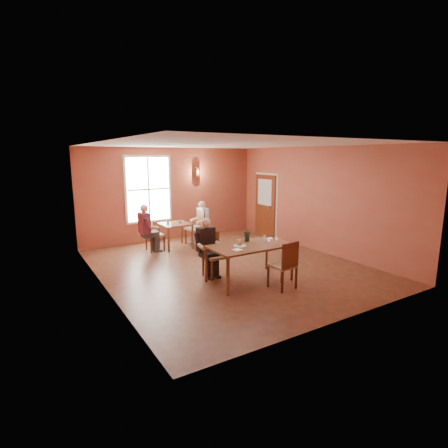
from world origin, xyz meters
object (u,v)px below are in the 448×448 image
diner_main (216,250)px  diner_white (196,224)px  diner_maroon (154,228)px  chair_diner_main (215,255)px  main_table (249,263)px  chair_diner_white (195,228)px  chair_empty (282,265)px  second_table (176,236)px  chair_diner_maroon (155,234)px

diner_main → diner_white: 3.05m
diner_white → diner_maroon: size_ratio=0.96×
chair_diner_main → diner_white: diner_white is taller
main_table → chair_diner_white: (0.43, 3.52, 0.12)m
diner_white → main_table: bearing=172.6°
chair_empty → second_table: 4.25m
main_table → chair_diner_main: 0.83m
chair_diner_main → main_table: bearing=127.6°
diner_main → chair_diner_maroon: size_ratio=1.30×
second_table → main_table: bearing=-86.4°
diner_main → chair_empty: 1.57m
diner_main → chair_diner_maroon: (-0.37, 2.90, -0.15)m
diner_white → chair_empty: bearing=178.5°
diner_maroon → chair_diner_main: bearing=8.0°
main_table → second_table: (-0.22, 3.52, -0.04)m
chair_diner_main → second_table: size_ratio=1.20×
chair_empty → second_table: bearing=92.5°
chair_diner_main → chair_diner_maroon: (-0.37, 2.87, -0.01)m
diner_main → diner_white: size_ratio=1.00×
main_table → chair_empty: (0.35, -0.69, 0.10)m
chair_empty → diner_maroon: 4.40m
chair_diner_maroon → diner_maroon: diner_maroon is taller
diner_white → chair_diner_maroon: size_ratio=1.30×
chair_diner_main → diner_main: bearing=90.0°
second_table → chair_diner_maroon: chair_diner_maroon is taller
chair_diner_white → diner_white: 0.12m
diner_white → chair_diner_maroon: 1.34m
chair_empty → diner_maroon: size_ratio=0.76×
diner_main → chair_diner_white: (0.93, 2.90, -0.11)m
diner_white → chair_diner_main: bearing=161.6°
chair_diner_main → diner_white: (0.96, 2.87, 0.15)m
chair_diner_maroon → diner_maroon: bearing=-90.0°
chair_diner_main → second_table: (0.28, 2.87, -0.13)m
second_table → diner_white: (0.68, 0.00, 0.28)m
chair_diner_main → diner_maroon: diner_maroon is taller
diner_main → second_table: (0.28, 2.90, -0.28)m
main_table → second_table: 3.53m
main_table → diner_main: 0.83m
main_table → diner_maroon: bearing=104.4°
chair_empty → chair_diner_maroon: 4.38m
chair_diner_maroon → main_table: bearing=13.9°
second_table → chair_diner_main: bearing=-95.5°
chair_diner_maroon → diner_maroon: (-0.03, 0.00, 0.18)m
chair_diner_white → diner_maroon: size_ratio=0.80×
diner_main → chair_diner_maroon: diner_main is taller
chair_diner_white → chair_diner_maroon: (-1.30, 0.00, -0.04)m
chair_empty → diner_maroon: bearing=101.3°
main_table → chair_diner_white: chair_diner_white is taller
main_table → chair_diner_maroon: size_ratio=1.76×
second_table → chair_diner_white: (0.65, 0.00, 0.16)m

